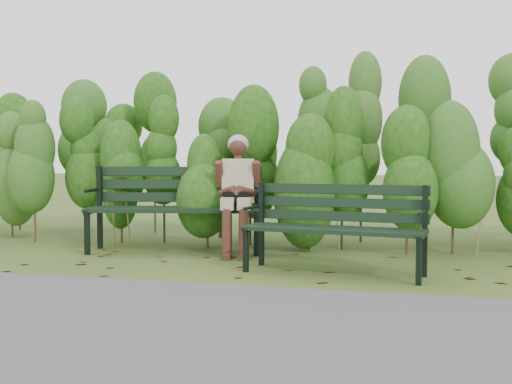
# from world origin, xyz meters

# --- Properties ---
(ground) EXTENTS (80.00, 80.00, 0.00)m
(ground) POSITION_xyz_m (0.00, 0.00, 0.00)
(ground) COLOR #305224
(footpath) EXTENTS (60.00, 2.50, 0.01)m
(footpath) POSITION_xyz_m (0.00, -2.20, 0.01)
(footpath) COLOR #474749
(footpath) RESTS_ON ground
(hedge_band) EXTENTS (11.04, 1.67, 2.42)m
(hedge_band) POSITION_xyz_m (0.00, 1.86, 1.26)
(hedge_band) COLOR #47381E
(hedge_band) RESTS_ON ground
(leaf_litter) EXTENTS (5.88, 2.29, 0.01)m
(leaf_litter) POSITION_xyz_m (-0.08, -0.28, 0.00)
(leaf_litter) COLOR brown
(leaf_litter) RESTS_ON ground
(bench_left) EXTENTS (2.13, 1.06, 1.02)m
(bench_left) POSITION_xyz_m (-1.12, 0.87, 0.60)
(bench_left) COLOR black
(bench_left) RESTS_ON ground
(bench_right) EXTENTS (1.78, 0.80, 0.86)m
(bench_right) POSITION_xyz_m (0.90, -0.08, 0.51)
(bench_right) COLOR black
(bench_right) RESTS_ON ground
(seated_woman) EXTENTS (0.56, 0.82, 1.39)m
(seated_woman) POSITION_xyz_m (-0.34, 0.82, 0.80)
(seated_woman) COLOR #B4A58E
(seated_woman) RESTS_ON ground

